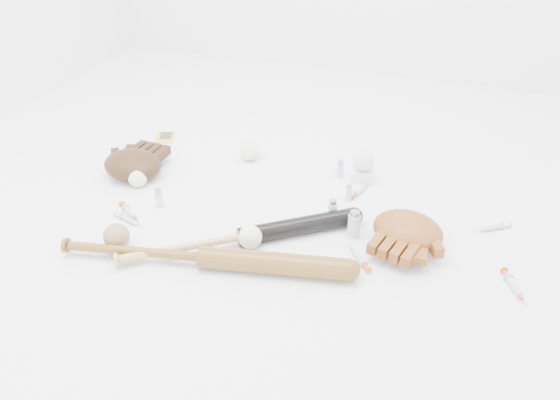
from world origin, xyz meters
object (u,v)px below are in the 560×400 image
(bat_dark, at_px, (241,237))
(glove_dark, at_px, (133,164))
(bat_wood, at_px, (203,257))
(pedestal, at_px, (363,175))

(bat_dark, xyz_separation_m, glove_dark, (-0.55, 0.26, 0.02))
(bat_wood, bearing_deg, bat_dark, 51.74)
(bat_dark, xyz_separation_m, pedestal, (0.28, 0.51, -0.01))
(bat_wood, bearing_deg, pedestal, 50.41)
(bat_dark, distance_m, bat_wood, 0.15)
(bat_dark, distance_m, pedestal, 0.58)
(bat_wood, relative_size, pedestal, 11.65)
(bat_wood, bearing_deg, glove_dark, 129.21)
(glove_dark, bearing_deg, bat_dark, -22.07)
(bat_dark, height_order, pedestal, bat_dark)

